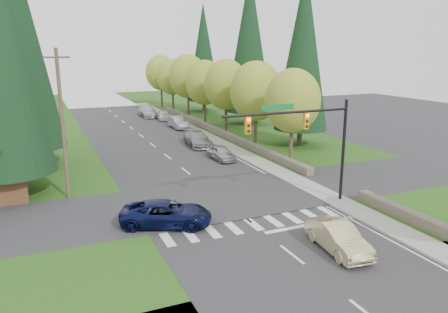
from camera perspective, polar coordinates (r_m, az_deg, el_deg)
ground at (r=23.22m, az=7.52°, el=-11.55°), size 120.00×120.00×0.00m
grass_east at (r=45.91m, az=8.74°, el=1.32°), size 14.00×110.00×0.06m
grass_west at (r=39.21m, az=-25.54°, el=-2.10°), size 14.00×110.00×0.06m
cross_street at (r=29.82m, az=-0.38°, el=-5.54°), size 120.00×8.00×0.10m
sidewalk_east at (r=44.81m, az=0.74°, el=1.21°), size 1.80×80.00×0.13m
curb_east at (r=44.47m, az=-0.26°, el=1.11°), size 0.20×80.00×0.13m
stone_wall_north at (r=52.61m, az=-1.13°, el=3.44°), size 0.70×40.00×0.70m
traffic_signal at (r=27.58m, az=10.89°, el=3.33°), size 8.70×0.37×6.80m
utility_pole at (r=30.30m, az=-20.34°, el=3.95°), size 1.60×0.24×10.00m
decid_tree_0 at (r=37.98m, az=8.96°, el=7.21°), size 4.80×4.80×8.37m
decid_tree_1 at (r=44.04m, az=4.18°, el=8.51°), size 5.20×5.20×8.80m
decid_tree_2 at (r=50.24m, az=0.25°, el=9.36°), size 5.00×5.00×8.82m
decid_tree_3 at (r=56.76m, az=-2.53°, el=9.61°), size 5.00×5.00×8.55m
decid_tree_4 at (r=63.34m, az=-4.75°, el=10.39°), size 5.40×5.40×9.18m
decid_tree_5 at (r=69.97m, az=-6.77°, el=10.24°), size 4.80×4.80×8.30m
decid_tree_6 at (r=76.69m, az=-8.25°, el=10.76°), size 5.20×5.20×8.86m
conifer_w_c at (r=39.91m, az=-25.73°, el=14.56°), size 6.46×6.46×20.80m
conifer_e_a at (r=45.37m, az=10.30°, el=13.54°), size 5.44×5.44×17.80m
conifer_e_b at (r=58.02m, az=3.32°, el=14.77°), size 6.12×6.12×19.80m
conifer_e_c at (r=70.46m, az=-2.70°, el=13.41°), size 5.10×5.10×16.80m
sedan_champagne at (r=23.00m, az=14.66°, el=-10.18°), size 1.94×4.50×1.44m
suv_navy at (r=25.46m, az=-7.53°, el=-7.42°), size 5.74×4.23×1.45m
parked_car_a at (r=39.92m, az=-0.37°, el=0.50°), size 1.76×3.95×1.32m
parked_car_b at (r=45.64m, az=-3.47°, el=2.32°), size 2.56×5.41×1.52m
parked_car_c at (r=56.21m, az=-6.01°, el=4.47°), size 1.64×4.64×1.53m
parked_car_d at (r=62.92m, az=-7.89°, el=5.38°), size 2.19×4.35×1.42m
parked_car_e at (r=66.27m, az=-9.86°, el=5.79°), size 2.24×5.36×1.55m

